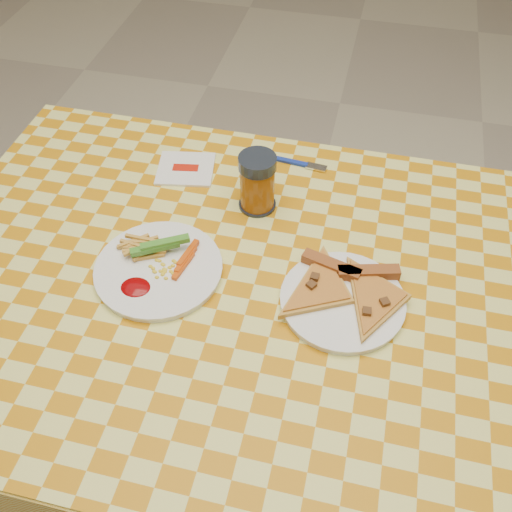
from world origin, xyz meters
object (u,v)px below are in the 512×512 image
object	(u,v)px
plate_left	(159,270)
plate_right	(342,301)
table	(254,308)
drink_glass	(257,183)

from	to	relation	value
plate_left	plate_right	xyz separation A→B (m)	(0.34, 0.01, 0.00)
table	drink_glass	size ratio (longest dim) A/B	10.30
plate_left	plate_right	size ratio (longest dim) A/B	1.07
table	plate_right	size ratio (longest dim) A/B	5.91
table	plate_left	bearing A→B (deg)	-176.16
plate_left	plate_right	distance (m)	0.34
table	drink_glass	bearing A→B (deg)	101.67
plate_left	drink_glass	bearing A→B (deg)	57.93
plate_left	drink_glass	xyz separation A→B (m)	(0.14, 0.22, 0.05)
plate_right	drink_glass	xyz separation A→B (m)	(-0.20, 0.21, 0.05)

